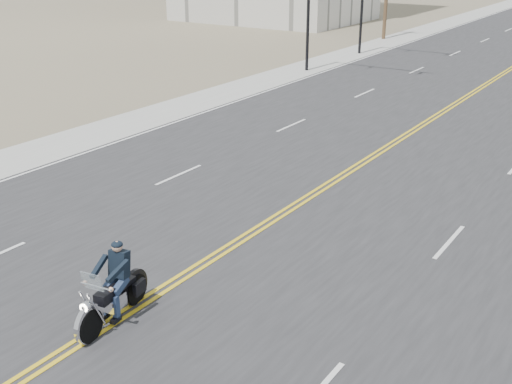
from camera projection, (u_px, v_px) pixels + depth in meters
name	position (u px, v px, depth m)	size (l,w,h in m)	color
sidewalk_left	(471.00, 16.00, 71.57)	(3.00, 200.00, 0.01)	#A5A5A0
motorcyclist	(111.00, 285.00, 14.15)	(1.02, 2.37, 1.85)	black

